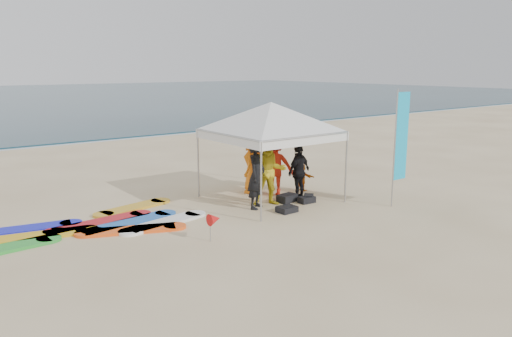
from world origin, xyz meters
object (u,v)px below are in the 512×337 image
object	(u,v)px
person_black_a	(256,175)
canopy_tent	(271,102)
person_seated	(302,177)
person_yellow	(270,171)
person_orange_a	(275,166)
surfboard_spread	(92,227)
marker_pennant	(215,219)
person_orange_b	(254,163)
person_black_b	(299,172)
feather_flag	(401,138)

from	to	relation	value
person_black_a	canopy_tent	bearing A→B (deg)	-5.73
person_black_a	person_seated	xyz separation A→B (m)	(2.35, 0.73, -0.51)
person_yellow	person_orange_a	xyz separation A→B (m)	(0.81, 0.77, -0.06)
person_orange_a	canopy_tent	size ratio (longest dim) A/B	0.42
person_black_a	surfboard_spread	xyz separation A→B (m)	(-4.23, 1.00, -0.90)
marker_pennant	surfboard_spread	bearing A→B (deg)	127.11
person_orange_b	marker_pennant	distance (m)	4.45
canopy_tent	person_yellow	bearing A→B (deg)	-131.20
person_black_a	surfboard_spread	distance (m)	4.44
person_yellow	canopy_tent	distance (m)	1.96
person_orange_a	person_black_b	distance (m)	0.80
person_black_b	canopy_tent	xyz separation A→B (m)	(-0.72, 0.42, 2.02)
person_black_a	person_yellow	world-z (taller)	person_yellow
person_black_a	person_orange_a	bearing A→B (deg)	-2.76
person_black_b	marker_pennant	bearing A→B (deg)	9.05
marker_pennant	person_seated	bearing A→B (deg)	25.77
person_seated	person_yellow	bearing A→B (deg)	93.40
person_orange_a	marker_pennant	size ratio (longest dim) A/B	2.87
person_black_a	marker_pennant	size ratio (longest dim) A/B	2.93
person_orange_a	person_black_b	size ratio (longest dim) A/B	1.12
person_orange_b	person_black_b	bearing A→B (deg)	80.12
feather_flag	marker_pennant	distance (m)	5.89
person_black_a	person_orange_b	size ratio (longest dim) A/B	1.02
feather_flag	surfboard_spread	size ratio (longest dim) A/B	0.59
person_orange_a	marker_pennant	distance (m)	4.32
person_black_a	surfboard_spread	bearing A→B (deg)	132.38
canopy_tent	surfboard_spread	world-z (taller)	canopy_tent
marker_pennant	person_black_a	bearing A→B (deg)	33.25
canopy_tent	person_black_a	bearing A→B (deg)	-151.45
person_black_b	marker_pennant	world-z (taller)	person_black_b
person_seated	surfboard_spread	world-z (taller)	person_seated
person_yellow	canopy_tent	xyz separation A→B (m)	(0.40, 0.46, 1.86)
person_black_a	surfboard_spread	size ratio (longest dim) A/B	0.34
surfboard_spread	person_orange_a	bearing A→B (deg)	-2.16
person_black_a	person_orange_b	bearing A→B (deg)	21.47
person_black_a	person_orange_b	xyz separation A→B (m)	(0.98, 1.44, -0.02)
person_orange_b	marker_pennant	world-z (taller)	person_orange_b
person_orange_b	person_orange_a	bearing A→B (deg)	81.99
person_black_a	person_yellow	bearing A→B (deg)	-31.28
person_orange_b	surfboard_spread	world-z (taller)	person_orange_b
person_black_a	person_black_b	bearing A→B (deg)	-32.12
person_black_a	canopy_tent	distance (m)	2.16
person_black_a	person_seated	size ratio (longest dim) A/B	2.18
person_black_a	person_orange_a	size ratio (longest dim) A/B	1.02
person_black_b	person_seated	bearing A→B (deg)	-150.56
person_orange_b	canopy_tent	world-z (taller)	canopy_tent
surfboard_spread	marker_pennant	bearing A→B (deg)	-52.89
person_orange_b	canopy_tent	bearing A→B (deg)	49.94
canopy_tent	feather_flag	bearing A→B (deg)	-46.72
person_seated	feather_flag	distance (m)	3.39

